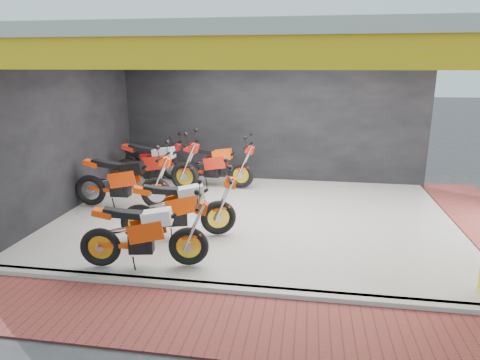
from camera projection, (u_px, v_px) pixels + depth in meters
The scene contains 14 objects.
ground at pixel (240, 261), 7.11m from camera, with size 80.00×80.00×0.00m, color #2D2D30.
showroom_floor at pixel (255, 217), 9.01m from camera, with size 8.00×6.00×0.10m, color beige.
showroom_ceiling at pixel (256, 41), 8.08m from camera, with size 8.40×6.40×0.20m, color beige.
back_wall at pixel (270, 119), 11.52m from camera, with size 8.20×0.20×3.50m, color black.
left_wall at pixel (67, 133), 9.19m from camera, with size 0.20×6.20×3.50m, color black.
header_beam_front at pixel (226, 53), 5.30m from camera, with size 8.40×0.30×0.40m, color yellow.
floor_kerb at pixel (228, 289), 6.13m from camera, with size 8.00×0.20×0.10m, color beige.
paver_front at pixel (217, 323), 5.39m from camera, with size 9.00×1.40×0.03m, color maroon.
moto_hero at pixel (188, 228), 6.55m from camera, with size 2.10×0.78×1.28m, color #DF3D09, non-canonical shape.
moto_row_a at pixel (218, 201), 7.75m from camera, with size 2.19×0.81×1.34m, color #E24109, non-canonical shape.
moto_row_b at pixel (155, 178), 9.17m from camera, with size 2.33×0.86×1.42m, color #FF3E0A, non-canonical shape.
moto_row_c at pixel (241, 163), 10.75m from camera, with size 2.22×0.82×1.35m, color red, non-canonical shape.
moto_row_d at pixel (170, 158), 11.62m from camera, with size 2.00×0.74×1.22m, color #B51316, non-canonical shape.
moto_row_e at pixel (184, 163), 10.47m from camera, with size 2.43×0.90×1.49m, color #AF1E12, non-canonical shape.
Camera 1 is at (1.05, -6.43, 3.16)m, focal length 32.00 mm.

